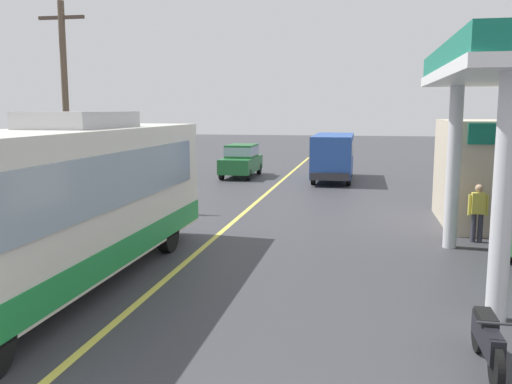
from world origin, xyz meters
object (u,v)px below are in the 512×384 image
Objects in this scene: minibus_opposing_lane at (333,153)px; car_trailing_behind_bus at (241,159)px; motorcycle_parked_forecourt at (487,339)px; pedestrian_near_pump at (478,210)px; coach_bus_main at (60,208)px.

minibus_opposing_lane is 1.46× the size of car_trailing_behind_bus.
pedestrian_near_pump reaches higher than motorcycle_parked_forecourt.
motorcycle_parked_forecourt is at bearing -99.80° from pedestrian_near_pump.
car_trailing_behind_bus reaches higher than motorcycle_parked_forecourt.
coach_bus_main is at bearing -103.25° from minibus_opposing_lane.
coach_bus_main is 11.13m from pedestrian_near_pump.
coach_bus_main is 6.65× the size of pedestrian_near_pump.
coach_bus_main is at bearing 164.71° from motorcycle_parked_forecourt.
pedestrian_near_pump is at bearing 32.63° from coach_bus_main.
pedestrian_near_pump is 0.40× the size of car_trailing_behind_bus.
motorcycle_parked_forecourt is 23.77m from car_trailing_behind_bus.
minibus_opposing_lane is 14.27m from pedestrian_near_pump.
pedestrian_near_pump is (9.35, 5.98, -0.79)m from coach_bus_main.
pedestrian_near_pump is at bearing 80.20° from motorcycle_parked_forecourt.
minibus_opposing_lane is (4.57, 19.42, -0.25)m from coach_bus_main.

